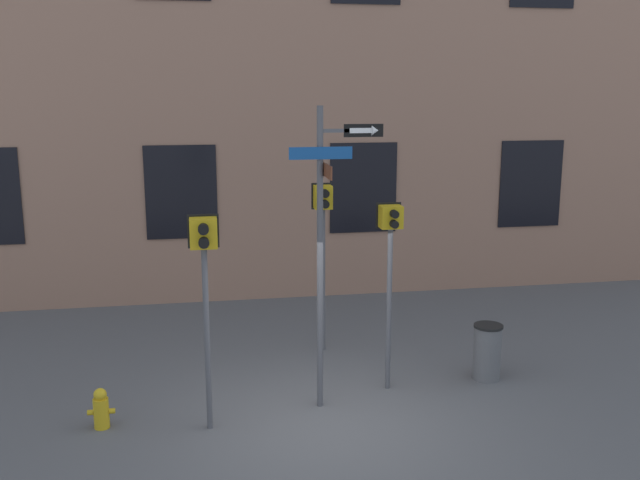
{
  "coord_description": "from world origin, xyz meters",
  "views": [
    {
      "loc": [
        -1.7,
        -9.09,
        4.62
      ],
      "look_at": [
        0.02,
        0.64,
        2.53
      ],
      "focal_mm": 40.0,
      "sensor_mm": 36.0,
      "label": 1
    }
  ],
  "objects_px": {
    "pedestrian_signal_right": "(390,247)",
    "pedestrian_signal_across": "(323,222)",
    "fire_hydrant": "(101,409)",
    "street_sign_pole": "(325,233)",
    "pedestrian_signal_left": "(204,262)",
    "trash_bin": "(487,352)"
  },
  "relations": [
    {
      "from": "pedestrian_signal_left",
      "to": "pedestrian_signal_right",
      "type": "bearing_deg",
      "value": 17.65
    },
    {
      "from": "fire_hydrant",
      "to": "trash_bin",
      "type": "height_order",
      "value": "trash_bin"
    },
    {
      "from": "pedestrian_signal_right",
      "to": "pedestrian_signal_across",
      "type": "bearing_deg",
      "value": 110.69
    },
    {
      "from": "fire_hydrant",
      "to": "trash_bin",
      "type": "xyz_separation_m",
      "value": [
        5.96,
        0.7,
        0.18
      ]
    },
    {
      "from": "pedestrian_signal_right",
      "to": "street_sign_pole",
      "type": "bearing_deg",
      "value": -157.46
    },
    {
      "from": "fire_hydrant",
      "to": "pedestrian_signal_right",
      "type": "bearing_deg",
      "value": 8.19
    },
    {
      "from": "trash_bin",
      "to": "pedestrian_signal_right",
      "type": "bearing_deg",
      "value": -177.15
    },
    {
      "from": "pedestrian_signal_across",
      "to": "trash_bin",
      "type": "relative_size",
      "value": 3.29
    },
    {
      "from": "pedestrian_signal_across",
      "to": "pedestrian_signal_right",
      "type": "bearing_deg",
      "value": -69.31
    },
    {
      "from": "street_sign_pole",
      "to": "pedestrian_signal_right",
      "type": "bearing_deg",
      "value": 22.54
    },
    {
      "from": "pedestrian_signal_right",
      "to": "fire_hydrant",
      "type": "relative_size",
      "value": 5.06
    },
    {
      "from": "street_sign_pole",
      "to": "fire_hydrant",
      "type": "relative_size",
      "value": 7.57
    },
    {
      "from": "pedestrian_signal_left",
      "to": "pedestrian_signal_right",
      "type": "xyz_separation_m",
      "value": [
        2.79,
        0.89,
        -0.09
      ]
    },
    {
      "from": "pedestrian_signal_left",
      "to": "pedestrian_signal_right",
      "type": "height_order",
      "value": "pedestrian_signal_left"
    },
    {
      "from": "pedestrian_signal_left",
      "to": "fire_hydrant",
      "type": "height_order",
      "value": "pedestrian_signal_left"
    },
    {
      "from": "fire_hydrant",
      "to": "pedestrian_signal_across",
      "type": "bearing_deg",
      "value": 34.63
    },
    {
      "from": "pedestrian_signal_right",
      "to": "trash_bin",
      "type": "relative_size",
      "value": 3.21
    },
    {
      "from": "pedestrian_signal_right",
      "to": "pedestrian_signal_across",
      "type": "height_order",
      "value": "pedestrian_signal_across"
    },
    {
      "from": "pedestrian_signal_right",
      "to": "trash_bin",
      "type": "bearing_deg",
      "value": 2.85
    },
    {
      "from": "pedestrian_signal_across",
      "to": "fire_hydrant",
      "type": "height_order",
      "value": "pedestrian_signal_across"
    },
    {
      "from": "street_sign_pole",
      "to": "pedestrian_signal_right",
      "type": "xyz_separation_m",
      "value": [
        1.09,
        0.45,
        -0.35
      ]
    },
    {
      "from": "pedestrian_signal_right",
      "to": "trash_bin",
      "type": "distance_m",
      "value": 2.48
    }
  ]
}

